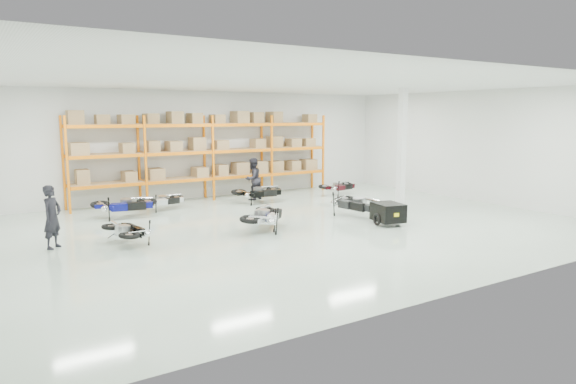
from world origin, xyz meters
TOP-DOWN VIEW (x-y plane):
  - room at (0.00, 0.00)m, footprint 18.00×18.00m
  - pallet_rack at (-0.00, 6.45)m, footprint 11.28×0.98m
  - structural_column at (5.20, 0.50)m, footprint 0.25×0.25m
  - moto_blue_centre at (-0.84, 0.21)m, footprint 1.85×1.74m
  - moto_silver_left at (-1.00, -0.04)m, footprint 1.99×1.96m
  - moto_black_far_left at (-5.07, 0.42)m, footprint 0.95×1.67m
  - moto_touring_right at (2.71, 0.11)m, footprint 1.10×2.02m
  - trailer at (2.71, -1.49)m, footprint 0.98×1.73m
  - moto_back_a at (-4.12, 4.23)m, footprint 2.05×1.31m
  - moto_back_b at (-2.55, 4.94)m, footprint 1.60×0.87m
  - moto_back_c at (1.24, 4.41)m, footprint 1.93×1.12m
  - moto_back_d at (5.25, 4.34)m, footprint 1.70×0.99m
  - person_left at (-6.82, 1.10)m, footprint 0.71×0.73m
  - person_back at (1.43, 5.25)m, footprint 1.03×0.93m

SIDE VIEW (x-z plane):
  - trailer at x=2.71m, z-range 0.06..0.76m
  - moto_back_b at x=-2.55m, z-range -0.03..0.98m
  - moto_black_far_left at x=-5.07m, z-range -0.03..1.01m
  - moto_back_d at x=5.25m, z-range -0.03..1.02m
  - moto_blue_centre at x=-0.84m, z-range -0.03..1.07m
  - moto_back_c at x=1.24m, z-range -0.03..1.15m
  - moto_silver_left at x=-1.00m, z-range -0.03..1.17m
  - moto_back_a at x=-4.12m, z-range -0.03..1.20m
  - moto_touring_right at x=2.71m, z-range -0.04..1.23m
  - person_left at x=-6.82m, z-range 0.00..1.69m
  - person_back at x=1.43m, z-range 0.00..1.75m
  - room at x=0.00m, z-range -6.75..11.25m
  - structural_column at x=5.20m, z-range 0.00..4.50m
  - pallet_rack at x=0.00m, z-range 0.45..4.07m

